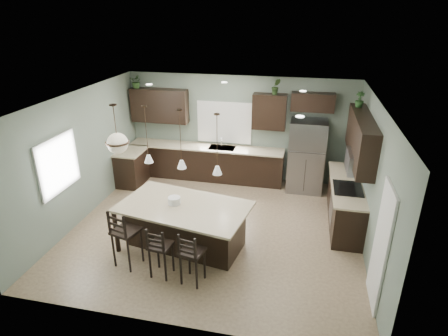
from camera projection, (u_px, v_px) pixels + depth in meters
ground at (216, 228)px, 8.08m from camera, size 6.00×6.00×0.00m
pantry_door at (381, 247)px, 5.70m from camera, size 0.04×0.82×2.04m
window_back at (224, 122)px, 10.00m from camera, size 1.35×0.02×1.00m
window_left at (58, 164)px, 7.33m from camera, size 0.02×1.10×1.00m
left_return_cabs at (132, 168)px, 9.96m from camera, size 0.60×0.90×0.90m
left_return_countertop at (131, 151)px, 9.77m from camera, size 0.66×0.96×0.04m
back_lower_cabs at (206, 163)px, 10.27m from camera, size 4.20×0.60×0.90m
back_countertop at (206, 147)px, 10.06m from camera, size 4.20×0.66×0.04m
sink_inset at (222, 148)px, 9.97m from camera, size 0.70×0.45×0.01m
faucet at (222, 143)px, 9.88m from camera, size 0.02×0.02×0.28m
back_upper_left at (160, 106)px, 10.04m from camera, size 1.55×0.34×0.90m
back_upper_right at (269, 112)px, 9.47m from camera, size 0.85×0.34×0.90m
fridge_header at (313, 102)px, 9.14m from camera, size 1.05×0.34×0.45m
right_lower_cabs at (345, 203)px, 8.16m from camera, size 0.60×2.35×0.90m
right_countertop at (347, 184)px, 7.98m from camera, size 0.66×2.35×0.04m
cooktop at (348, 188)px, 7.72m from camera, size 0.58×0.75×0.02m
wall_oven_front at (331, 208)px, 7.97m from camera, size 0.01×0.72×0.60m
right_upper_cabs at (361, 138)px, 7.54m from camera, size 0.34×2.35×0.90m
microwave at (357, 162)px, 7.46m from camera, size 0.40×0.75×0.40m
refrigerator at (306, 156)px, 9.44m from camera, size 0.90×0.74×1.85m
kitchen_island at (185, 227)px, 7.27m from camera, size 2.64×1.79×0.92m
serving_dish at (174, 201)px, 7.13m from camera, size 0.24×0.24×0.14m
bar_stool_left at (127, 237)px, 6.72m from camera, size 0.54×0.54×1.17m
bar_stool_center at (161, 251)px, 6.48m from camera, size 0.41×0.41×1.01m
bar_stool_right at (192, 257)px, 6.31m from camera, size 0.44×0.44×1.02m
pendant_left at (147, 135)px, 6.81m from camera, size 0.17×0.17×1.10m
pendant_center at (180, 140)px, 6.56m from camera, size 0.17×0.17×1.10m
pendant_right at (217, 145)px, 6.32m from camera, size 0.17×0.17×1.10m
chandelier at (116, 129)px, 6.86m from camera, size 0.44×0.44×0.95m
plant_back_left at (136, 81)px, 9.88m from camera, size 0.34×0.30×0.36m
plant_back_right at (276, 87)px, 9.16m from camera, size 0.25×0.22×0.39m
plant_right_wall at (360, 99)px, 8.00m from camera, size 0.24×0.24×0.33m
room_shell at (215, 155)px, 7.41m from camera, size 6.00×6.00×6.00m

